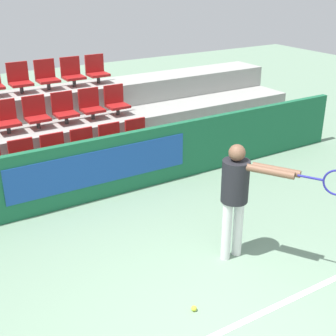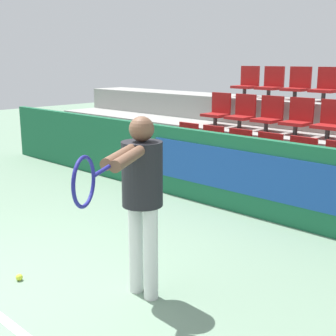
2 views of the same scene
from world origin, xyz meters
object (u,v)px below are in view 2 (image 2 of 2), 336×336
stadium_chair_0 (185,142)px  stadium_chair_6 (218,110)px  stadium_chair_12 (247,83)px  stadium_chair_15 (326,86)px  stadium_chair_14 (297,85)px  stadium_chair_5 (336,166)px  stadium_chair_7 (242,113)px  stadium_chair_2 (236,150)px  stadium_chair_1 (209,145)px  stadium_chair_8 (269,115)px  tennis_player (140,188)px  stadium_chair_13 (271,84)px  stadium_chair_4 (299,160)px  tennis_ball (19,277)px  stadium_chair_3 (266,155)px  stadium_chair_10 (330,121)px  stadium_chair_9 (298,118)px

stadium_chair_0 → stadium_chair_6: size_ratio=1.00×
stadium_chair_12 → stadium_chair_15: bearing=0.0°
stadium_chair_6 → stadium_chair_14: size_ratio=1.00×
stadium_chair_5 → stadium_chair_7: (-2.14, 0.88, 0.46)m
stadium_chair_0 → stadium_chair_2: bearing=0.0°
stadium_chair_1 → stadium_chair_15: size_ratio=1.00×
stadium_chair_8 → tennis_player: size_ratio=0.35×
stadium_chair_13 → stadium_chair_14: 0.53m
stadium_chair_2 → stadium_chair_15: (0.53, 1.76, 0.93)m
stadium_chair_5 → tennis_player: (-0.26, -3.24, 0.29)m
stadium_chair_4 → stadium_chair_13: 2.56m
stadium_chair_7 → tennis_ball: bearing=-80.6°
stadium_chair_2 → stadium_chair_14: bearing=90.0°
stadium_chair_4 → stadium_chair_15: size_ratio=1.00×
stadium_chair_7 → stadium_chair_14: 1.13m
stadium_chair_7 → stadium_chair_8: 0.53m
stadium_chair_2 → stadium_chair_6: 1.46m
stadium_chair_6 → stadium_chair_13: size_ratio=1.00×
stadium_chair_3 → stadium_chair_8: stadium_chair_8 is taller
stadium_chair_0 → stadium_chair_2: same height
stadium_chair_6 → stadium_chair_13: stadium_chair_13 is taller
stadium_chair_2 → stadium_chair_7: (-0.53, 0.88, 0.46)m
stadium_chair_3 → stadium_chair_10: stadium_chair_10 is taller
stadium_chair_12 → stadium_chair_2: bearing=-58.8°
stadium_chair_9 → stadium_chair_10: size_ratio=1.00×
stadium_chair_4 → stadium_chair_9: 1.13m
stadium_chair_3 → stadium_chair_15: 1.99m
stadium_chair_4 → tennis_ball: 3.99m
stadium_chair_3 → stadium_chair_12: size_ratio=1.00×
stadium_chair_3 → stadium_chair_7: (-1.07, 0.88, 0.46)m
stadium_chair_8 → tennis_ball: size_ratio=8.68×
stadium_chair_2 → stadium_chair_14: 1.99m
stadium_chair_2 → stadium_chair_12: bearing=121.2°
tennis_player → stadium_chair_12: bearing=85.1°
stadium_chair_1 → stadium_chair_6: 1.13m
stadium_chair_3 → stadium_chair_4: (0.53, 0.00, 0.00)m
tennis_ball → stadium_chair_1: bearing=101.6°
stadium_chair_1 → stadium_chair_15: (1.07, 1.76, 0.93)m
stadium_chair_4 → tennis_ball: bearing=-102.0°
stadium_chair_0 → stadium_chair_9: stadium_chair_9 is taller
stadium_chair_2 → stadium_chair_14: (0.00, 1.76, 0.93)m
stadium_chair_9 → stadium_chair_10: (0.53, 0.00, 0.00)m
stadium_chair_2 → stadium_chair_15: size_ratio=1.00×
stadium_chair_15 → stadium_chair_4: bearing=-73.1°
tennis_ball → stadium_chair_9: bearing=86.6°
stadium_chair_14 → stadium_chair_3: bearing=-73.1°
stadium_chair_8 → stadium_chair_7: bearing=180.0°
stadium_chair_0 → stadium_chair_8: (1.07, 0.88, 0.46)m
stadium_chair_12 → stadium_chair_8: bearing=-39.5°
stadium_chair_12 → stadium_chair_14: same height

